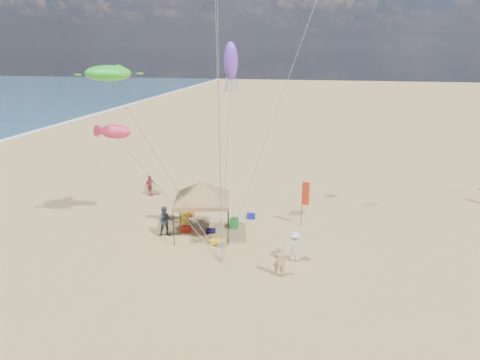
{
  "coord_description": "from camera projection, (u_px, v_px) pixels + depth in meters",
  "views": [
    {
      "loc": [
        4.81,
        -21.04,
        11.3
      ],
      "look_at": [
        0.0,
        3.0,
        4.0
      ],
      "focal_mm": 33.68,
      "sensor_mm": 36.0,
      "label": 1
    }
  ],
  "objects": [
    {
      "name": "ground",
      "position": [
        229.0,
        268.0,
        23.9
      ],
      "size": [
        280.0,
        280.0,
        0.0
      ],
      "primitive_type": "plane",
      "color": "tan",
      "rests_on": "ground"
    },
    {
      "name": "canopy_tent",
      "position": [
        202.0,
        184.0,
        27.21
      ],
      "size": [
        6.31,
        6.31,
        3.98
      ],
      "color": "black",
      "rests_on": "ground"
    },
    {
      "name": "feather_flag",
      "position": [
        305.0,
        196.0,
        28.88
      ],
      "size": [
        0.47,
        0.09,
        3.06
      ],
      "color": "black",
      "rests_on": "ground"
    },
    {
      "name": "cooler_red",
      "position": [
        186.0,
        229.0,
        28.5
      ],
      "size": [
        0.54,
        0.38,
        0.38
      ],
      "primitive_type": "cube",
      "color": "red",
      "rests_on": "ground"
    },
    {
      "name": "cooler_blue",
      "position": [
        251.0,
        216.0,
        30.66
      ],
      "size": [
        0.54,
        0.38,
        0.38
      ],
      "primitive_type": "cube",
      "color": "#1618B3",
      "rests_on": "ground"
    },
    {
      "name": "bag_navy",
      "position": [
        211.0,
        231.0,
        28.24
      ],
      "size": [
        0.69,
        0.54,
        0.36
      ],
      "primitive_type": "cylinder",
      "rotation": [
        0.0,
        1.57,
        0.35
      ],
      "color": "#100D3C",
      "rests_on": "ground"
    },
    {
      "name": "bag_orange",
      "position": [
        190.0,
        214.0,
        31.16
      ],
      "size": [
        0.54,
        0.69,
        0.36
      ],
      "primitive_type": "cylinder",
      "rotation": [
        0.0,
        1.57,
        1.22
      ],
      "color": "orange",
      "rests_on": "ground"
    },
    {
      "name": "chair_green",
      "position": [
        234.0,
        223.0,
        29.01
      ],
      "size": [
        0.5,
        0.5,
        0.7
      ],
      "primitive_type": "cube",
      "color": "#17822D",
      "rests_on": "ground"
    },
    {
      "name": "chair_yellow",
      "position": [
        184.0,
        217.0,
        30.01
      ],
      "size": [
        0.5,
        0.5,
        0.7
      ],
      "primitive_type": "cube",
      "color": "yellow",
      "rests_on": "ground"
    },
    {
      "name": "crate_grey",
      "position": [
        221.0,
        245.0,
        26.34
      ],
      "size": [
        0.34,
        0.3,
        0.28
      ],
      "primitive_type": "cube",
      "color": "slate",
      "rests_on": "ground"
    },
    {
      "name": "beach_cart",
      "position": [
        218.0,
        241.0,
        26.65
      ],
      "size": [
        0.9,
        0.5,
        0.24
      ],
      "primitive_type": "cube",
      "color": "#F2AC1A",
      "rests_on": "ground"
    },
    {
      "name": "person_near_a",
      "position": [
        279.0,
        261.0,
        22.83
      ],
      "size": [
        0.63,
        0.43,
        1.69
      ],
      "primitive_type": "imported",
      "rotation": [
        0.0,
        0.0,
        3.19
      ],
      "color": "tan",
      "rests_on": "ground"
    },
    {
      "name": "person_near_b",
      "position": [
        165.0,
        221.0,
        27.67
      ],
      "size": [
        1.12,
        0.99,
        1.91
      ],
      "primitive_type": "imported",
      "rotation": [
        0.0,
        0.0,
        0.34
      ],
      "color": "#363F4A",
      "rests_on": "ground"
    },
    {
      "name": "person_near_c",
      "position": [
        294.0,
        246.0,
        24.44
      ],
      "size": [
        1.26,
        0.96,
        1.73
      ],
      "primitive_type": "imported",
      "rotation": [
        0.0,
        0.0,
        3.45
      ],
      "color": "silver",
      "rests_on": "ground"
    },
    {
      "name": "person_far_a",
      "position": [
        150.0,
        186.0,
        35.28
      ],
      "size": [
        0.75,
        1.03,
        1.63
      ],
      "primitive_type": "imported",
      "rotation": [
        0.0,
        0.0,
        1.16
      ],
      "color": "#9E3C3E",
      "rests_on": "ground"
    },
    {
      "name": "turtle_kite",
      "position": [
        108.0,
        73.0,
        24.64
      ],
      "size": [
        3.25,
        2.99,
        0.87
      ],
      "primitive_type": "ellipsoid",
      "rotation": [
        0.0,
        0.0,
        0.43
      ],
      "color": "green",
      "rests_on": "ground"
    },
    {
      "name": "fish_kite",
      "position": [
        116.0,
        132.0,
        28.24
      ],
      "size": [
        2.14,
        1.26,
        0.9
      ],
      "primitive_type": "ellipsoid",
      "rotation": [
        0.0,
        0.0,
        0.13
      ],
      "color": "#FF355D",
      "rests_on": "ground"
    },
    {
      "name": "squid_kite",
      "position": [
        231.0,
        61.0,
        27.16
      ],
      "size": [
        1.05,
        1.05,
        2.27
      ],
      "primitive_type": "ellipsoid",
      "rotation": [
        0.0,
        0.0,
        -0.22
      ],
      "color": "#6F41CF",
      "rests_on": "ground"
    }
  ]
}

